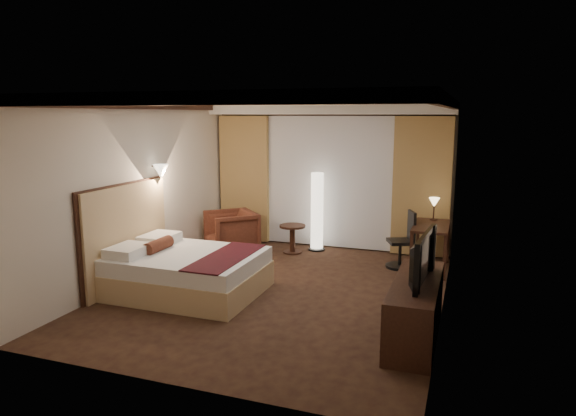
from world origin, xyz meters
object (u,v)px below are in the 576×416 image
(desk, at_px, (430,247))
(office_chair, at_px, (400,240))
(television, at_px, (415,253))
(bed, at_px, (188,273))
(dresser, at_px, (415,309))
(armchair, at_px, (231,230))
(side_table, at_px, (292,239))
(floor_lamp, at_px, (317,212))

(desk, height_order, office_chair, office_chair)
(office_chair, xyz_separation_m, television, (0.50, -2.68, 0.51))
(bed, relative_size, television, 1.83)
(bed, distance_m, dresser, 3.22)
(armchair, xyz_separation_m, television, (3.52, -2.57, 0.56))
(armchair, relative_size, television, 0.78)
(armchair, relative_size, side_table, 1.64)
(dresser, bearing_deg, television, -180.00)
(bed, height_order, office_chair, office_chair)
(bed, height_order, dresser, dresser)
(bed, distance_m, armchair, 2.17)
(bed, distance_m, office_chair, 3.49)
(bed, relative_size, dresser, 1.16)
(floor_lamp, height_order, desk, floor_lamp)
(desk, bearing_deg, office_chair, -174.00)
(bed, relative_size, side_table, 3.83)
(floor_lamp, bearing_deg, armchair, -153.42)
(side_table, bearing_deg, desk, -4.87)
(armchair, xyz_separation_m, dresser, (3.55, -2.57, -0.09))
(side_table, xyz_separation_m, desk, (2.45, -0.21, 0.11))
(side_table, distance_m, floor_lamp, 0.69)
(desk, xyz_separation_m, television, (0.02, -2.73, 0.61))
(side_table, bearing_deg, armchair, -160.93)
(floor_lamp, distance_m, office_chair, 1.74)
(bed, bearing_deg, desk, 36.14)
(bed, xyz_separation_m, floor_lamp, (1.05, 2.85, 0.44))
(floor_lamp, xyz_separation_m, desk, (2.09, -0.55, -0.36))
(side_table, xyz_separation_m, office_chair, (1.97, -0.26, 0.22))
(armchair, relative_size, desk, 0.77)
(side_table, xyz_separation_m, dresser, (2.50, -2.94, 0.08))
(desk, relative_size, television, 1.02)
(bed, height_order, floor_lamp, floor_lamp)
(armchair, xyz_separation_m, floor_lamp, (1.42, 0.71, 0.31))
(side_table, height_order, television, television)
(side_table, relative_size, office_chair, 0.55)
(armchair, bearing_deg, floor_lamp, 72.89)
(office_chair, bearing_deg, bed, -162.64)
(desk, distance_m, dresser, 2.73)
(armchair, bearing_deg, television, 10.17)
(floor_lamp, relative_size, office_chair, 1.54)
(floor_lamp, bearing_deg, dresser, -56.94)
(floor_lamp, height_order, dresser, floor_lamp)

